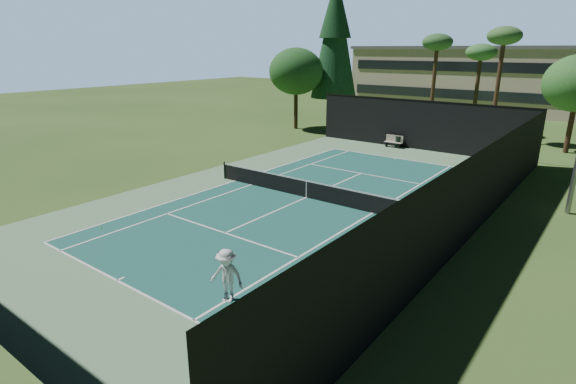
# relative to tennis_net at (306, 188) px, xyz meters

# --- Properties ---
(ground) EXTENTS (160.00, 160.00, 0.00)m
(ground) POSITION_rel_tennis_net_xyz_m (0.00, 0.00, -0.56)
(ground) COLOR #355620
(ground) RESTS_ON ground
(apron_slab) EXTENTS (18.00, 32.00, 0.01)m
(apron_slab) POSITION_rel_tennis_net_xyz_m (0.00, 0.00, -0.55)
(apron_slab) COLOR #638D64
(apron_slab) RESTS_ON ground
(court_surface) EXTENTS (10.97, 23.77, 0.01)m
(court_surface) POSITION_rel_tennis_net_xyz_m (0.00, 0.00, -0.55)
(court_surface) COLOR #1B574E
(court_surface) RESTS_ON ground
(court_lines) EXTENTS (11.07, 23.87, 0.01)m
(court_lines) POSITION_rel_tennis_net_xyz_m (0.00, 0.00, -0.54)
(court_lines) COLOR white
(court_lines) RESTS_ON ground
(tennis_net) EXTENTS (12.90, 0.10, 1.10)m
(tennis_net) POSITION_rel_tennis_net_xyz_m (0.00, 0.00, 0.00)
(tennis_net) COLOR black
(tennis_net) RESTS_ON ground
(fence) EXTENTS (18.04, 32.05, 4.03)m
(fence) POSITION_rel_tennis_net_xyz_m (0.00, 0.06, 1.45)
(fence) COLOR black
(fence) RESTS_ON ground
(player) EXTENTS (1.33, 0.95, 1.86)m
(player) POSITION_rel_tennis_net_xyz_m (4.13, -10.41, 0.37)
(player) COLOR white
(player) RESTS_ON ground
(tennis_ball_a) EXTENTS (0.07, 0.07, 0.07)m
(tennis_ball_a) POSITION_rel_tennis_net_xyz_m (-5.03, -9.48, -0.52)
(tennis_ball_a) COLOR yellow
(tennis_ball_a) RESTS_ON ground
(tennis_ball_b) EXTENTS (0.07, 0.07, 0.07)m
(tennis_ball_b) POSITION_rel_tennis_net_xyz_m (-4.38, 0.71, -0.52)
(tennis_ball_b) COLOR yellow
(tennis_ball_b) RESTS_ON ground
(tennis_ball_c) EXTENTS (0.07, 0.07, 0.07)m
(tennis_ball_c) POSITION_rel_tennis_net_xyz_m (1.37, 1.92, -0.52)
(tennis_ball_c) COLOR gold
(tennis_ball_c) RESTS_ON ground
(tennis_ball_d) EXTENTS (0.07, 0.07, 0.07)m
(tennis_ball_d) POSITION_rel_tennis_net_xyz_m (-5.91, 4.43, -0.52)
(tennis_ball_d) COLOR #D8F337
(tennis_ball_d) RESTS_ON ground
(park_bench) EXTENTS (1.50, 0.45, 1.02)m
(park_bench) POSITION_rel_tennis_net_xyz_m (-1.86, 15.50, -0.01)
(park_bench) COLOR beige
(park_bench) RESTS_ON ground
(trash_bin) EXTENTS (0.56, 0.56, 0.95)m
(trash_bin) POSITION_rel_tennis_net_xyz_m (-1.53, 15.70, -0.08)
(trash_bin) COLOR black
(trash_bin) RESTS_ON ground
(pine_tree) EXTENTS (4.80, 4.80, 15.00)m
(pine_tree) POSITION_rel_tennis_net_xyz_m (-12.00, 22.00, 9.00)
(pine_tree) COLOR #412A1B
(pine_tree) RESTS_ON ground
(palm_a) EXTENTS (2.80, 2.80, 9.32)m
(palm_a) POSITION_rel_tennis_net_xyz_m (-2.00, 24.00, 7.63)
(palm_a) COLOR #4B3320
(palm_a) RESTS_ON ground
(palm_b) EXTENTS (2.80, 2.80, 8.42)m
(palm_b) POSITION_rel_tennis_net_xyz_m (1.50, 26.00, 6.80)
(palm_b) COLOR #3F2C1B
(palm_b) RESTS_ON ground
(palm_c) EXTENTS (2.80, 2.80, 9.77)m
(palm_c) POSITION_rel_tennis_net_xyz_m (4.00, 23.00, 8.05)
(palm_c) COLOR #4B2F20
(palm_c) RESTS_ON ground
(decid_tree_c) EXTENTS (5.44, 5.44, 8.09)m
(decid_tree_c) POSITION_rel_tennis_net_xyz_m (-14.00, 18.00, 5.21)
(decid_tree_c) COLOR #43301C
(decid_tree_c) RESTS_ON ground
(campus_building) EXTENTS (40.50, 12.50, 8.30)m
(campus_building) POSITION_rel_tennis_net_xyz_m (0.00, 45.98, 3.65)
(campus_building) COLOR #C2AE96
(campus_building) RESTS_ON ground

